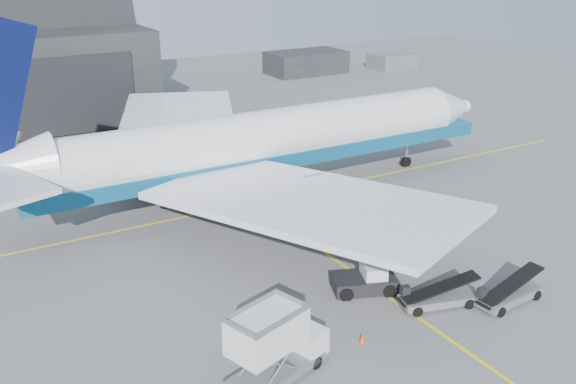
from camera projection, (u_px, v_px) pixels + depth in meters
ground at (391, 299)px, 42.74m from camera, size 200.00×200.00×0.00m
taxi_lines at (294, 231)px, 52.95m from camera, size 80.00×42.12×0.02m
distant_bldg_a at (306, 73)px, 118.68m from camera, size 14.00×8.00×4.00m
distant_bldg_b at (392, 68)px, 123.47m from camera, size 8.00×6.00×2.80m
airliner at (252, 144)px, 57.92m from camera, size 53.90×52.27×18.92m
catering_truck at (274, 346)px, 34.00m from camera, size 6.60×4.04×4.27m
pushback_tug at (366, 280)px, 43.56m from camera, size 4.84×3.79×1.98m
belt_loader_a at (508, 294)px, 42.03m from camera, size 5.44×2.21×2.05m
belt_loader_b at (437, 298)px, 41.66m from camera, size 5.47×2.98×2.04m
traffic_cone at (362, 339)px, 37.98m from camera, size 0.36×0.36×0.52m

